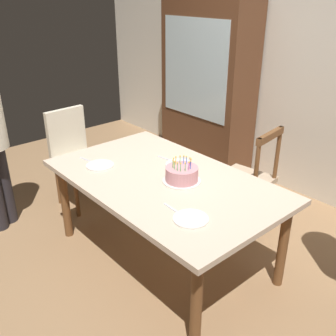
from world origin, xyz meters
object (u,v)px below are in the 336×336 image
Objects in this scene: dining_table at (164,187)px; china_cabinet at (207,88)px; plate_near_celebrant at (100,165)px; plate_far_side at (179,165)px; chair_upholstered at (74,153)px; birthday_cake at (182,175)px; chair_spindle_back at (247,181)px; plate_near_guest at (191,219)px.

china_cabinet is at bearing 123.92° from dining_table.
plate_near_celebrant is 0.12× the size of china_cabinet.
plate_far_side is (-0.09, 0.24, 0.08)m from dining_table.
plate_far_side is at bearing -53.97° from china_cabinet.
plate_near_celebrant is at bearing -13.11° from chair_upholstered.
birthday_cake is at bearing 25.35° from dining_table.
chair_spindle_back is 1.68m from chair_upholstered.
plate_near_celebrant is 0.23× the size of chair_upholstered.
birthday_cake is 0.29m from plate_far_side.
plate_near_guest is (0.41, -0.30, -0.05)m from birthday_cake.
plate_far_side is 0.23× the size of chair_upholstered.
chair_spindle_back and chair_upholstered have the same top height.
chair_upholstered is at bearing 166.89° from plate_near_celebrant.
plate_near_guest is 0.12× the size of china_cabinet.
china_cabinet is (-1.18, 1.50, 0.18)m from birthday_cake.
plate_near_celebrant is 1.00× the size of plate_near_guest.
plate_near_guest is 2.41m from china_cabinet.
china_cabinet reaches higher than plate_near_guest.
dining_table is at bearing -69.64° from plate_far_side.
chair_upholstered is (-1.41, -0.12, -0.24)m from birthday_cake.
chair_upholstered is (-1.19, -0.30, -0.19)m from plate_far_side.
chair_spindle_back is at bearing 60.78° from plate_near_celebrant.
dining_table is 0.89m from chair_spindle_back.
birthday_cake is 1.27× the size of plate_near_guest.
plate_near_celebrant is 0.23× the size of chair_spindle_back.
china_cabinet is (-0.96, 1.32, 0.23)m from plate_far_side.
chair_spindle_back is (0.21, 0.62, -0.27)m from plate_far_side.
birthday_cake is 1.91m from china_cabinet.
china_cabinet is at bearing 107.19° from plate_near_celebrant.
plate_near_celebrant is at bearing -154.05° from birthday_cake.
birthday_cake reaches higher than plate_near_guest.
chair_spindle_back reaches higher than birthday_cake.
chair_upholstered is 1.68m from china_cabinet.
plate_near_celebrant is at bearing 180.00° from plate_near_guest.
birthday_cake is 0.15× the size of china_cabinet.
plate_far_side is 1.64m from china_cabinet.
china_cabinet reaches higher than plate_near_celebrant.
chair_upholstered is (-1.41, -0.92, 0.07)m from chair_spindle_back.
plate_near_guest is at bearing -69.48° from chair_spindle_back.
dining_table is 8.11× the size of plate_near_guest.
plate_near_guest is 1.20m from chair_spindle_back.
plate_near_guest is (1.03, 0.00, 0.00)m from plate_near_celebrant.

